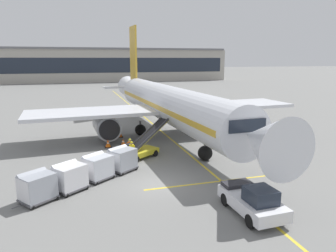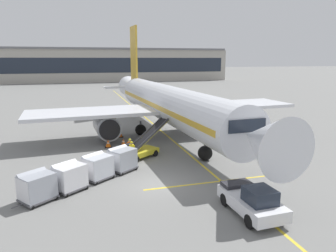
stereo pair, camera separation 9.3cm
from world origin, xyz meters
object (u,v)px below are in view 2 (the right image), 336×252
at_px(baggage_cart_third, 69,176).
at_px(ground_crew_by_carts, 130,147).
at_px(baggage_cart_second, 97,166).
at_px(safety_cone_nose_mark, 120,134).
at_px(ground_crew_by_loader, 132,149).
at_px(safety_cone_engine_keepout, 108,143).
at_px(baggage_cart_fourth, 37,186).
at_px(belt_loader, 142,147).
at_px(safety_cone_wingtip, 123,142).
at_px(baggage_cart_lead, 122,159).
at_px(parked_airplane, 168,104).
at_px(pushback_tug, 252,201).

height_order(baggage_cart_third, ground_crew_by_carts, baggage_cart_third).
height_order(baggage_cart_second, safety_cone_nose_mark, baggage_cart_second).
distance_m(ground_crew_by_loader, ground_crew_by_carts, 0.92).
xyz_separation_m(ground_crew_by_loader, safety_cone_engine_keepout, (-1.57, 4.84, -0.62)).
relative_size(baggage_cart_fourth, safety_cone_nose_mark, 3.71).
xyz_separation_m(baggage_cart_second, ground_crew_by_carts, (3.16, 4.58, -0.00)).
bearing_deg(belt_loader, safety_cone_wingtip, 103.36).
relative_size(baggage_cart_lead, safety_cone_nose_mark, 3.71).
height_order(baggage_cart_second, ground_crew_by_carts, baggage_cart_second).
distance_m(parked_airplane, safety_cone_nose_mark, 6.39).
xyz_separation_m(safety_cone_engine_keepout, safety_cone_nose_mark, (1.73, 3.84, -0.03)).
relative_size(ground_crew_by_loader, ground_crew_by_carts, 1.00).
bearing_deg(baggage_cart_second, pushback_tug, -44.08).
height_order(baggage_cart_second, safety_cone_wingtip, baggage_cart_second).
relative_size(baggage_cart_third, baggage_cart_fourth, 1.00).
bearing_deg(safety_cone_nose_mark, belt_loader, -83.62).
height_order(baggage_cart_lead, ground_crew_by_carts, baggage_cart_lead).
bearing_deg(parked_airplane, belt_loader, -121.48).
distance_m(belt_loader, baggage_cart_lead, 3.79).
xyz_separation_m(pushback_tug, ground_crew_by_loader, (-4.95, 11.51, 0.17)).
relative_size(belt_loader, baggage_cart_second, 1.89).
height_order(baggage_cart_lead, baggage_cart_second, same).
height_order(parked_airplane, baggage_cart_third, parked_airplane).
xyz_separation_m(parked_airplane, ground_crew_by_loader, (-5.62, -8.18, -2.63)).
bearing_deg(baggage_cart_second, safety_cone_wingtip, 70.23).
height_order(belt_loader, baggage_cart_lead, belt_loader).
bearing_deg(safety_cone_wingtip, parked_airplane, 28.44).
distance_m(baggage_cart_lead, safety_cone_wingtip, 7.61).
height_order(baggage_cart_lead, baggage_cart_fourth, same).
xyz_separation_m(parked_airplane, baggage_cart_fourth, (-12.63, -14.53, -2.63)).
xyz_separation_m(belt_loader, ground_crew_by_loader, (-1.05, -0.72, 0.11)).
height_order(baggage_cart_third, baggage_cart_fourth, same).
bearing_deg(baggage_cart_fourth, safety_cone_wingtip, 58.61).
height_order(belt_loader, baggage_cart_third, belt_loader).
height_order(ground_crew_by_carts, safety_cone_engine_keepout, ground_crew_by_carts).
bearing_deg(safety_cone_nose_mark, baggage_cart_third, -110.82).
height_order(parked_airplane, ground_crew_by_carts, parked_airplane).
distance_m(baggage_cart_third, ground_crew_by_carts, 7.94).
distance_m(belt_loader, ground_crew_by_loader, 1.28).
relative_size(parked_airplane, ground_crew_by_carts, 23.67).
relative_size(baggage_cart_lead, baggage_cart_second, 1.00).
bearing_deg(baggage_cart_second, baggage_cart_third, -142.21).
relative_size(belt_loader, baggage_cart_fourth, 1.89).
height_order(pushback_tug, safety_cone_nose_mark, pushback_tug).
relative_size(baggage_cart_fourth, safety_cone_engine_keepout, 3.44).
distance_m(baggage_cart_second, ground_crew_by_loader, 4.84).
bearing_deg(safety_cone_engine_keepout, ground_crew_by_loader, -72.02).
relative_size(parked_airplane, baggage_cart_second, 15.51).
bearing_deg(baggage_cart_second, belt_loader, 46.12).
distance_m(baggage_cart_lead, baggage_cart_second, 2.39).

